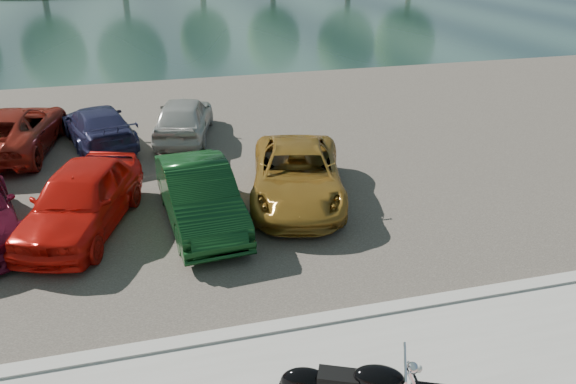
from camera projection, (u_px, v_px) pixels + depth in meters
name	position (u px, v px, depth m)	size (l,w,h in m)	color
kerb	(290.00, 326.00, 9.49)	(60.00, 0.30, 0.14)	#9F9C95
parking_lot	(216.00, 147.00, 17.39)	(60.00, 18.00, 0.04)	#3E3832
river	(164.00, 18.00, 42.80)	(120.00, 40.00, 0.00)	#192E2D
car_4	(81.00, 199.00, 12.34)	(1.74, 4.32, 1.47)	red
car_5	(200.00, 196.00, 12.60)	(1.46, 4.19, 1.38)	#0F3716
car_6	(297.00, 174.00, 13.78)	(2.17, 4.72, 1.31)	olive
car_10	(13.00, 130.00, 16.73)	(2.27, 4.91, 1.37)	maroon
car_11	(98.00, 126.00, 17.28)	(1.72, 4.23, 1.23)	#29294F
car_12	(184.00, 118.00, 17.86)	(1.59, 3.95, 1.35)	#ADADA8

